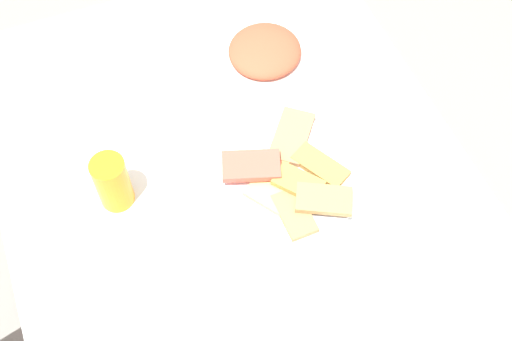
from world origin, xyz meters
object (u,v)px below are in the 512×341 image
(pide_platter, at_px, (287,176))
(fork, at_px, (166,58))
(soda_can, at_px, (112,182))
(dining_table, at_px, (237,198))
(salad_plate_greens, at_px, (265,53))
(spoon, at_px, (150,63))
(paper_napkin, at_px, (158,62))

(pide_platter, height_order, fork, pide_platter)
(soda_can, bearing_deg, dining_table, -99.94)
(salad_plate_greens, xyz_separation_m, fork, (0.08, 0.21, -0.01))
(dining_table, bearing_deg, pide_platter, -114.02)
(dining_table, height_order, spoon, spoon)
(fork, bearing_deg, spoon, 81.27)
(soda_can, relative_size, spoon, 0.71)
(pide_platter, bearing_deg, salad_plate_greens, -13.92)
(soda_can, distance_m, paper_napkin, 0.36)
(salad_plate_greens, xyz_separation_m, spoon, (0.08, 0.24, -0.01))
(dining_table, relative_size, pide_platter, 3.79)
(fork, bearing_deg, pide_platter, -170.17)
(pide_platter, height_order, spoon, pide_platter)
(paper_napkin, bearing_deg, fork, -90.00)
(soda_can, height_order, paper_napkin, soda_can)
(paper_napkin, relative_size, spoon, 0.74)
(dining_table, distance_m, soda_can, 0.27)
(paper_napkin, bearing_deg, salad_plate_greens, -108.65)
(pide_platter, height_order, soda_can, soda_can)
(dining_table, height_order, pide_platter, pide_platter)
(dining_table, bearing_deg, spoon, 12.11)
(paper_napkin, bearing_deg, pide_platter, -159.10)
(dining_table, relative_size, spoon, 6.71)
(pide_platter, relative_size, salad_plate_greens, 1.27)
(dining_table, bearing_deg, fork, 6.36)
(dining_table, distance_m, spoon, 0.37)
(salad_plate_greens, bearing_deg, soda_can, 119.98)
(salad_plate_greens, relative_size, spoon, 1.39)
(salad_plate_greens, bearing_deg, spoon, 72.63)
(soda_can, bearing_deg, paper_napkin, -29.61)
(pide_platter, relative_size, soda_can, 2.48)
(soda_can, bearing_deg, fork, -32.07)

